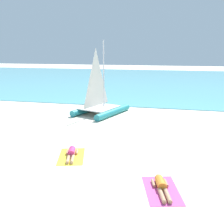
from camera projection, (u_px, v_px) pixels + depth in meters
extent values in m
plane|color=beige|center=(126.00, 114.00, 18.99)|extent=(120.00, 120.00, 0.00)
cube|color=#5BB2C1|center=(151.00, 80.00, 40.20)|extent=(120.00, 40.00, 0.05)
cylinder|color=teal|center=(90.00, 109.00, 19.72)|extent=(1.78, 3.97, 0.46)
cylinder|color=teal|center=(113.00, 112.00, 18.61)|extent=(1.78, 3.97, 0.46)
cube|color=silver|center=(99.00, 107.00, 18.95)|extent=(2.86, 3.15, 0.06)
cylinder|color=silver|center=(104.00, 74.00, 18.86)|extent=(0.10, 0.10, 4.82)
pyramid|color=white|center=(96.00, 77.00, 18.11)|extent=(0.76, 2.02, 4.05)
cube|color=yellow|center=(71.00, 156.00, 11.47)|extent=(1.59, 2.13, 0.01)
cylinder|color=#D83372|center=(72.00, 151.00, 11.62)|extent=(0.46, 0.68, 0.30)
sphere|color=tan|center=(73.00, 148.00, 12.02)|extent=(0.22, 0.22, 0.22)
cylinder|color=tan|center=(68.00, 159.00, 11.01)|extent=(0.35, 0.79, 0.14)
cylinder|color=tan|center=(72.00, 159.00, 11.02)|extent=(0.35, 0.79, 0.14)
cylinder|color=tan|center=(67.00, 152.00, 11.78)|extent=(0.22, 0.46, 0.10)
cylinder|color=tan|center=(77.00, 152.00, 11.81)|extent=(0.22, 0.46, 0.10)
cube|color=#D84C99|center=(162.00, 190.00, 8.72)|extent=(1.54, 2.11, 0.01)
cylinder|color=orange|center=(161.00, 183.00, 8.88)|extent=(0.44, 0.68, 0.30)
sphere|color=tan|center=(158.00, 177.00, 9.27)|extent=(0.22, 0.22, 0.22)
cylinder|color=tan|center=(162.00, 195.00, 8.26)|extent=(0.33, 0.79, 0.14)
cylinder|color=tan|center=(167.00, 195.00, 8.27)|extent=(0.33, 0.79, 0.14)
cylinder|color=tan|center=(153.00, 183.00, 9.04)|extent=(0.21, 0.46, 0.10)
cylinder|color=tan|center=(166.00, 183.00, 9.05)|extent=(0.21, 0.46, 0.10)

